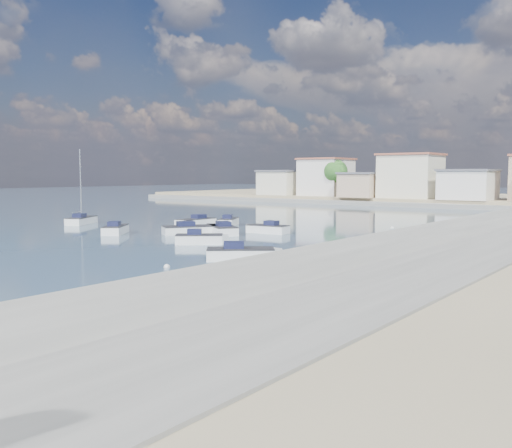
{
  "coord_description": "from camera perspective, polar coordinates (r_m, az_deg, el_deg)",
  "views": [
    {
      "loc": [
        27.45,
        -26.36,
        5.87
      ],
      "look_at": [
        -3.61,
        14.14,
        1.4
      ],
      "focal_mm": 40.0,
      "sensor_mm": 36.0,
      "label": 1
    }
  ],
  "objects": [
    {
      "name": "motorboat_d",
      "position": [
        56.85,
        0.99,
        -0.54
      ],
      "size": [
        4.76,
        2.12,
        1.48
      ],
      "color": "white",
      "rests_on": "ground"
    },
    {
      "name": "motorboat_g",
      "position": [
        65.11,
        -6.21,
        0.14
      ],
      "size": [
        2.03,
        5.51,
        1.48
      ],
      "color": "white",
      "rests_on": "ground"
    },
    {
      "name": "motorboat_a",
      "position": [
        58.07,
        -13.82,
        -0.57
      ],
      "size": [
        4.05,
        4.55,
        1.48
      ],
      "color": "white",
      "rests_on": "ground"
    },
    {
      "name": "motorboat_c",
      "position": [
        56.47,
        -3.46,
        -0.59
      ],
      "size": [
        5.53,
        4.84,
        1.48
      ],
      "color": "white",
      "rests_on": "ground"
    },
    {
      "name": "sailboat",
      "position": [
        70.69,
        -16.97,
        0.36
      ],
      "size": [
        4.33,
        5.59,
        9.0
      ],
      "color": "white",
      "rests_on": "ground"
    },
    {
      "name": "motorboat_e",
      "position": [
        56.33,
        -6.18,
        -0.62
      ],
      "size": [
        4.87,
        5.82,
        1.48
      ],
      "color": "white",
      "rests_on": "ground"
    },
    {
      "name": "motorboat_f",
      "position": [
        65.71,
        -2.72,
        0.2
      ],
      "size": [
        3.34,
        4.42,
        1.48
      ],
      "color": "white",
      "rests_on": "ground"
    },
    {
      "name": "mooring_buoys",
      "position": [
        49.68,
        11.23,
        -1.82
      ],
      "size": [
        8.14,
        33.35,
        0.39
      ],
      "color": "white",
      "rests_on": "ground"
    },
    {
      "name": "motorboat_h",
      "position": [
        39.03,
        -1.19,
        -3.08
      ],
      "size": [
        4.7,
        4.34,
        1.48
      ],
      "color": "white",
      "rests_on": "ground"
    },
    {
      "name": "far_shore_quay",
      "position": [
        101.3,
        21.71,
        1.55
      ],
      "size": [
        160.0,
        2.5,
        0.8
      ],
      "primitive_type": "cube",
      "color": "slate",
      "rests_on": "ground"
    },
    {
      "name": "ground",
      "position": [
        72.05,
        14.96,
        0.16
      ],
      "size": [
        400.0,
        400.0,
        0.0
      ],
      "primitive_type": "plane",
      "color": "#304761",
      "rests_on": "ground"
    },
    {
      "name": "breakwater",
      "position": [
        44.49,
        9.65,
        -2.43
      ],
      "size": [
        2.0,
        31.02,
        0.35
      ],
      "color": "black",
      "rests_on": "ground"
    },
    {
      "name": "motorboat_b",
      "position": [
        48.1,
        -5.43,
        -1.57
      ],
      "size": [
        4.05,
        3.73,
        1.48
      ],
      "color": "white",
      "rests_on": "ground"
    }
  ]
}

